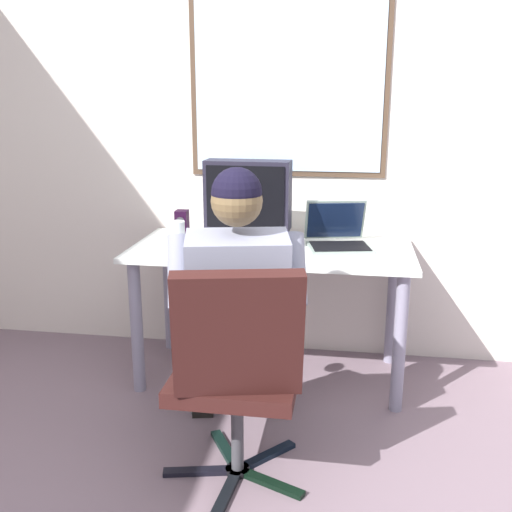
# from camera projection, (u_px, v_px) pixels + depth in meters

# --- Properties ---
(wall_rear) EXTENTS (4.95, 0.08, 2.75)m
(wall_rear) POSITION_uv_depth(u_px,v_px,m) (319.00, 114.00, 3.26)
(wall_rear) COLOR silver
(wall_rear) RESTS_ON ground
(desk) EXTENTS (1.44, 0.69, 0.72)m
(desk) POSITION_uv_depth(u_px,v_px,m) (271.00, 269.00, 3.11)
(desk) COLOR gray
(desk) RESTS_ON ground
(office_chair) EXTENTS (0.58, 0.59, 0.92)m
(office_chair) POSITION_uv_depth(u_px,v_px,m) (237.00, 365.00, 2.19)
(office_chair) COLOR black
(office_chair) RESTS_ON ground
(person_seated) EXTENTS (0.61, 0.84, 1.23)m
(person_seated) POSITION_uv_depth(u_px,v_px,m) (237.00, 310.00, 2.41)
(person_seated) COLOR #43494B
(person_seated) RESTS_ON ground
(crt_monitor) EXTENTS (0.44, 0.20, 0.44)m
(crt_monitor) POSITION_uv_depth(u_px,v_px,m) (248.00, 197.00, 3.04)
(crt_monitor) COLOR beige
(crt_monitor) RESTS_ON desk
(laptop) EXTENTS (0.38, 0.38, 0.23)m
(laptop) POSITION_uv_depth(u_px,v_px,m) (338.00, 235.00, 3.08)
(laptop) COLOR gray
(laptop) RESTS_ON desk
(wine_glass) EXTENTS (0.08, 0.08, 0.15)m
(wine_glass) POSITION_uv_depth(u_px,v_px,m) (177.00, 230.00, 2.99)
(wine_glass) COLOR silver
(wine_glass) RESTS_ON desk
(desk_speaker) EXTENTS (0.07, 0.09, 0.15)m
(desk_speaker) POSITION_uv_depth(u_px,v_px,m) (182.00, 224.00, 3.27)
(desk_speaker) COLOR black
(desk_speaker) RESTS_ON desk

